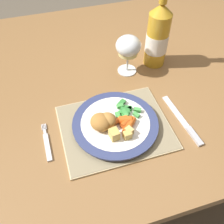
{
  "coord_description": "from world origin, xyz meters",
  "views": [
    {
      "loc": [
        -0.18,
        -0.68,
        1.34
      ],
      "look_at": [
        -0.04,
        -0.21,
        0.78
      ],
      "focal_mm": 40.0,
      "sensor_mm": 36.0,
      "label": 1
    }
  ],
  "objects_px": {
    "wine_glass": "(128,48)",
    "bottle": "(158,36)",
    "dinner_plate": "(115,124)",
    "table_knife": "(185,124)",
    "fork": "(47,144)",
    "dining_table": "(106,89)"
  },
  "relations": [
    {
      "from": "fork",
      "to": "bottle",
      "type": "relative_size",
      "value": 0.46
    },
    {
      "from": "dinner_plate",
      "to": "fork",
      "type": "distance_m",
      "value": 0.21
    },
    {
      "from": "bottle",
      "to": "wine_glass",
      "type": "bearing_deg",
      "value": -169.61
    },
    {
      "from": "dinner_plate",
      "to": "table_knife",
      "type": "height_order",
      "value": "dinner_plate"
    },
    {
      "from": "table_knife",
      "to": "dining_table",
      "type": "bearing_deg",
      "value": 119.93
    },
    {
      "from": "table_knife",
      "to": "bottle",
      "type": "bearing_deg",
      "value": 84.6
    },
    {
      "from": "fork",
      "to": "wine_glass",
      "type": "height_order",
      "value": "wine_glass"
    },
    {
      "from": "dinner_plate",
      "to": "wine_glass",
      "type": "height_order",
      "value": "wine_glass"
    },
    {
      "from": "bottle",
      "to": "dinner_plate",
      "type": "bearing_deg",
      "value": -132.45
    },
    {
      "from": "dining_table",
      "to": "fork",
      "type": "distance_m",
      "value": 0.35
    },
    {
      "from": "dinner_plate",
      "to": "fork",
      "type": "xyz_separation_m",
      "value": [
        -0.21,
        -0.0,
        -0.01
      ]
    },
    {
      "from": "wine_glass",
      "to": "bottle",
      "type": "distance_m",
      "value": 0.12
    },
    {
      "from": "dinner_plate",
      "to": "table_knife",
      "type": "distance_m",
      "value": 0.21
    },
    {
      "from": "fork",
      "to": "table_knife",
      "type": "distance_m",
      "value": 0.42
    },
    {
      "from": "wine_glass",
      "to": "bottle",
      "type": "height_order",
      "value": "bottle"
    },
    {
      "from": "table_knife",
      "to": "wine_glass",
      "type": "xyz_separation_m",
      "value": [
        -0.09,
        0.29,
        0.1
      ]
    },
    {
      "from": "bottle",
      "to": "fork",
      "type": "bearing_deg",
      "value": -149.39
    },
    {
      "from": "dinner_plate",
      "to": "fork",
      "type": "relative_size",
      "value": 1.92
    },
    {
      "from": "fork",
      "to": "bottle",
      "type": "height_order",
      "value": "bottle"
    },
    {
      "from": "table_knife",
      "to": "bottle",
      "type": "xyz_separation_m",
      "value": [
        0.03,
        0.31,
        0.11
      ]
    },
    {
      "from": "bottle",
      "to": "dining_table",
      "type": "bearing_deg",
      "value": -174.6
    },
    {
      "from": "dining_table",
      "to": "wine_glass",
      "type": "height_order",
      "value": "wine_glass"
    }
  ]
}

